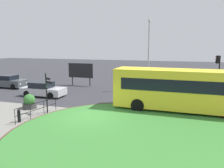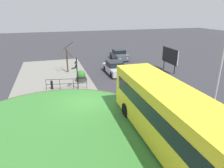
# 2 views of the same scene
# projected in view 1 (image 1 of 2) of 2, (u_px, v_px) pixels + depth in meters

# --- Properties ---
(ground) EXTENTS (120.00, 120.00, 0.00)m
(ground) POSITION_uv_depth(u_px,v_px,m) (89.00, 117.00, 15.83)
(ground) COLOR #333338
(sidewalk_paving) EXTENTS (32.00, 7.62, 0.02)m
(sidewalk_paving) POSITION_uv_depth(u_px,v_px,m) (75.00, 128.00, 13.77)
(sidewalk_paving) COLOR gray
(sidewalk_paving) RESTS_ON ground
(grass_island) EXTENTS (13.97, 13.97, 0.10)m
(grass_island) POSITION_uv_depth(u_px,v_px,m) (133.00, 136.00, 12.42)
(grass_island) COLOR #387A33
(grass_island) RESTS_ON ground
(grass_kerb_ring) EXTENTS (14.28, 14.28, 0.11)m
(grass_kerb_ring) POSITION_uv_depth(u_px,v_px,m) (133.00, 136.00, 12.42)
(grass_kerb_ring) COLOR brown
(grass_kerb_ring) RESTS_ON ground
(signpost_directional) EXTENTS (0.69, 0.58, 2.99)m
(signpost_directional) POSITION_uv_depth(u_px,v_px,m) (47.00, 90.00, 16.39)
(signpost_directional) COLOR black
(signpost_directional) RESTS_ON ground
(bollard_foreground) EXTENTS (0.20, 0.20, 0.87)m
(bollard_foreground) POSITION_uv_depth(u_px,v_px,m) (19.00, 116.00, 14.66)
(bollard_foreground) COLOR black
(bollard_foreground) RESTS_ON ground
(railing_grass_edge) EXTENTS (0.74, 3.66, 1.04)m
(railing_grass_edge) POSITION_uv_depth(u_px,v_px,m) (37.00, 108.00, 15.71)
(railing_grass_edge) COLOR black
(railing_grass_edge) RESTS_ON ground
(bus_yellow) EXTENTS (10.82, 2.76, 3.19)m
(bus_yellow) POSITION_uv_depth(u_px,v_px,m) (186.00, 90.00, 16.78)
(bus_yellow) COLOR yellow
(bus_yellow) RESTS_ON ground
(car_near_lane) EXTENTS (3.95, 1.90, 1.47)m
(car_near_lane) POSITION_uv_depth(u_px,v_px,m) (9.00, 82.00, 26.83)
(car_near_lane) COLOR #474C51
(car_near_lane) RESTS_ON ground
(car_far_lane) EXTENTS (4.32, 1.89, 1.42)m
(car_far_lane) POSITION_uv_depth(u_px,v_px,m) (43.00, 90.00, 22.24)
(car_far_lane) COLOR #B7B7BC
(car_far_lane) RESTS_ON ground
(traffic_light_near) EXTENTS (0.48, 0.32, 3.98)m
(traffic_light_near) POSITION_uv_depth(u_px,v_px,m) (218.00, 66.00, 22.36)
(traffic_light_near) COLOR black
(traffic_light_near) RESTS_ON ground
(lamppost_tall) EXTENTS (0.32, 0.32, 7.65)m
(lamppost_tall) POSITION_uv_depth(u_px,v_px,m) (149.00, 53.00, 24.04)
(lamppost_tall) COLOR #B7B7BC
(lamppost_tall) RESTS_ON ground
(billboard_left) EXTENTS (3.32, 0.26, 2.79)m
(billboard_left) POSITION_uv_depth(u_px,v_px,m) (81.00, 71.00, 27.86)
(billboard_left) COLOR black
(billboard_left) RESTS_ON ground
(planter_near_signpost) EXTENTS (1.07, 1.07, 1.17)m
(planter_near_signpost) POSITION_uv_depth(u_px,v_px,m) (29.00, 102.00, 17.86)
(planter_near_signpost) COLOR #383838
(planter_near_signpost) RESTS_ON ground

